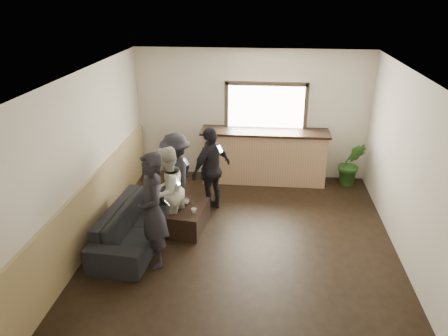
# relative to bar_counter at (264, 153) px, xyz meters

# --- Properties ---
(ground) EXTENTS (5.00, 6.00, 0.01)m
(ground) POSITION_rel_bar_counter_xyz_m (-0.30, -2.70, -0.64)
(ground) COLOR black
(room_shell) EXTENTS (5.01, 6.01, 2.80)m
(room_shell) POSITION_rel_bar_counter_xyz_m (-1.04, -2.70, 0.83)
(room_shell) COLOR silver
(room_shell) RESTS_ON ground
(bar_counter) EXTENTS (2.70, 0.68, 2.13)m
(bar_counter) POSITION_rel_bar_counter_xyz_m (0.00, 0.00, 0.00)
(bar_counter) COLOR tan
(bar_counter) RESTS_ON ground
(sofa) EXTENTS (1.02, 2.26, 0.64)m
(sofa) POSITION_rel_bar_counter_xyz_m (-2.05, -2.72, -0.32)
(sofa) COLOR black
(sofa) RESTS_ON ground
(coffee_table) EXTENTS (0.62, 0.98, 0.41)m
(coffee_table) POSITION_rel_bar_counter_xyz_m (-1.25, -2.22, -0.44)
(coffee_table) COLOR black
(coffee_table) RESTS_ON ground
(cup_a) EXTENTS (0.14, 0.14, 0.09)m
(cup_a) POSITION_rel_bar_counter_xyz_m (-1.33, -2.08, -0.19)
(cup_a) COLOR silver
(cup_a) RESTS_ON coffee_table
(cup_b) EXTENTS (0.13, 0.13, 0.09)m
(cup_b) POSITION_rel_bar_counter_xyz_m (-1.14, -2.40, -0.19)
(cup_b) COLOR silver
(cup_b) RESTS_ON coffee_table
(potted_plant) EXTENTS (0.54, 0.44, 0.97)m
(potted_plant) POSITION_rel_bar_counter_xyz_m (1.85, -0.05, -0.16)
(potted_plant) COLOR #2D6623
(potted_plant) RESTS_ON ground
(person_a) EXTENTS (0.70, 0.79, 1.81)m
(person_a) POSITION_rel_bar_counter_xyz_m (-1.60, -3.29, 0.26)
(person_a) COLOR black
(person_a) RESTS_ON ground
(person_b) EXTENTS (0.82, 0.91, 1.54)m
(person_b) POSITION_rel_bar_counter_xyz_m (-1.60, -2.33, 0.13)
(person_b) COLOR beige
(person_b) RESTS_ON ground
(person_c) EXTENTS (0.82, 1.11, 1.54)m
(person_c) POSITION_rel_bar_counter_xyz_m (-1.60, -1.59, 0.13)
(person_c) COLOR black
(person_c) RESTS_ON ground
(person_d) EXTENTS (0.89, 1.01, 1.63)m
(person_d) POSITION_rel_bar_counter_xyz_m (-0.96, -1.43, 0.18)
(person_d) COLOR black
(person_d) RESTS_ON ground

